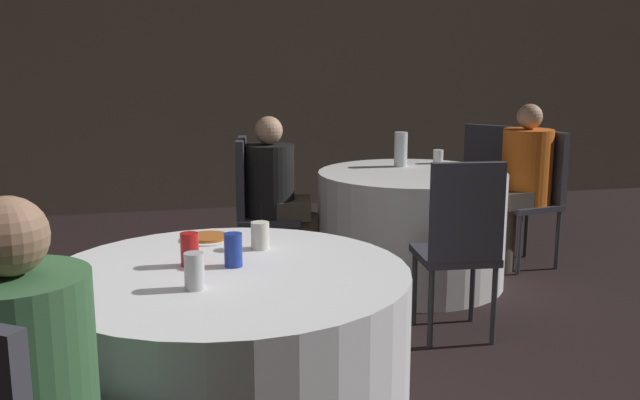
% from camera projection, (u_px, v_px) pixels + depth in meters
% --- Properties ---
extents(wall_back, '(16.00, 0.06, 2.80)m').
position_uv_depth(wall_back, '(161.00, 67.00, 6.83)').
color(wall_back, '#7A6B5B').
rests_on(wall_back, ground_plane).
extents(table_near, '(1.30, 1.30, 0.75)m').
position_uv_depth(table_near, '(230.00, 370.00, 2.60)').
color(table_near, silver).
rests_on(table_near, ground_plane).
extents(table_far, '(1.24, 1.24, 0.75)m').
position_uv_depth(table_far, '(411.00, 227.00, 4.76)').
color(table_far, white).
rests_on(table_far, ground_plane).
extents(chair_far_northeast, '(0.56, 0.56, 0.98)m').
position_uv_depth(chair_far_northeast, '(482.00, 177.00, 5.52)').
color(chair_far_northeast, '#383842').
rests_on(chair_far_northeast, ground_plane).
extents(chair_far_west, '(0.47, 0.47, 0.98)m').
position_uv_depth(chair_far_west, '(254.00, 199.00, 4.68)').
color(chair_far_west, '#383842').
rests_on(chair_far_west, ground_plane).
extents(chair_far_south, '(0.44, 0.45, 0.98)m').
position_uv_depth(chair_far_south, '(461.00, 236.00, 3.71)').
color(chair_far_south, '#383842').
rests_on(chair_far_south, ground_plane).
extents(chair_far_east, '(0.47, 0.46, 0.98)m').
position_uv_depth(chair_far_east, '(537.00, 187.00, 5.13)').
color(chair_far_east, '#383842').
rests_on(chair_far_east, ground_plane).
extents(person_black_shirt, '(0.50, 0.37, 1.12)m').
position_uv_depth(person_black_shirt, '(281.00, 200.00, 4.69)').
color(person_black_shirt, '#4C4238').
rests_on(person_black_shirt, ground_plane).
extents(person_orange_shirt, '(0.51, 0.39, 1.17)m').
position_uv_depth(person_orange_shirt, '(518.00, 185.00, 5.06)').
color(person_orange_shirt, '#4C4238').
rests_on(person_orange_shirt, ground_plane).
extents(pizza_plate_near, '(0.23, 0.23, 0.02)m').
position_uv_depth(pizza_plate_near, '(208.00, 238.00, 2.95)').
color(pizza_plate_near, white).
rests_on(pizza_plate_near, table_near).
extents(soda_can_blue, '(0.07, 0.07, 0.12)m').
position_uv_depth(soda_can_blue, '(233.00, 250.00, 2.56)').
color(soda_can_blue, '#1E38A5').
rests_on(soda_can_blue, table_near).
extents(soda_can_red, '(0.07, 0.07, 0.12)m').
position_uv_depth(soda_can_red, '(191.00, 249.00, 2.57)').
color(soda_can_red, red).
rests_on(soda_can_red, table_near).
extents(soda_can_silver, '(0.07, 0.07, 0.12)m').
position_uv_depth(soda_can_silver, '(195.00, 271.00, 2.31)').
color(soda_can_silver, silver).
rests_on(soda_can_silver, table_near).
extents(cup_near, '(0.07, 0.07, 0.11)m').
position_uv_depth(cup_near, '(260.00, 235.00, 2.80)').
color(cup_near, silver).
rests_on(cup_near, table_near).
extents(bottle_far, '(0.09, 0.09, 0.24)m').
position_uv_depth(bottle_far, '(401.00, 149.00, 4.91)').
color(bottle_far, silver).
rests_on(bottle_far, table_far).
extents(cup_far, '(0.07, 0.07, 0.10)m').
position_uv_depth(cup_far, '(438.00, 157.00, 5.06)').
color(cup_far, white).
rests_on(cup_far, table_far).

